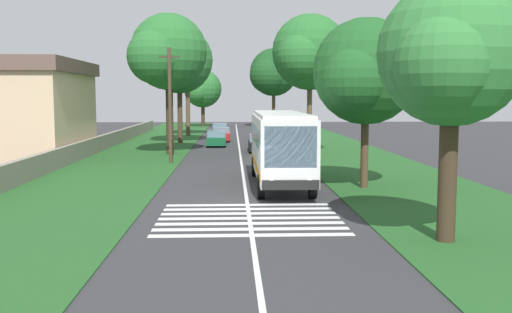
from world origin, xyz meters
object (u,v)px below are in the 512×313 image
object	(u,v)px
coach_bus	(280,144)
trailing_car_2	(221,135)
roadside_tree_right_3	(308,54)
roadside_tree_right_1	(272,74)
roadside_tree_right_2	(448,57)
roadside_tree_right_0	(363,75)
roadside_building	(17,109)
roadside_tree_left_2	(177,62)
trailing_car_0	(259,144)
roadside_tree_left_0	(186,66)
utility_pole	(170,104)
trailing_car_1	(216,139)
trailing_car_3	(220,130)
roadside_tree_left_3	(166,54)
roadside_tree_left_1	(202,90)

from	to	relation	value
coach_bus	trailing_car_2	bearing A→B (deg)	6.70
roadside_tree_right_3	roadside_tree_right_1	bearing A→B (deg)	-0.16
roadside_tree_right_1	roadside_tree_right_2	size ratio (longest dim) A/B	1.45
roadside_tree_right_0	roadside_building	xyz separation A→B (m)	(14.33, 22.05, -1.98)
roadside_tree_left_2	trailing_car_0	bearing A→B (deg)	-140.18
trailing_car_2	roadside_tree_left_0	world-z (taller)	roadside_tree_left_0
coach_bus	utility_pole	bearing A→B (deg)	33.50
coach_bus	roadside_building	size ratio (longest dim) A/B	0.93
trailing_car_1	roadside_tree_left_2	distance (m)	8.85
coach_bus	roadside_tree_left_2	world-z (taller)	roadside_tree_left_2
trailing_car_0	trailing_car_1	size ratio (longest dim) A/B	1.00
trailing_car_3	roadside_tree_left_0	xyz separation A→B (m)	(-0.47, 3.83, 7.43)
trailing_car_2	roadside_tree_left_3	size ratio (longest dim) A/B	0.39
trailing_car_3	coach_bus	bearing A→B (deg)	-174.35
coach_bus	trailing_car_3	bearing A→B (deg)	5.65
roadside_tree_left_1	coach_bus	bearing A→B (deg)	-173.28
coach_bus	roadside_tree_left_3	world-z (taller)	roadside_tree_left_3
trailing_car_3	roadside_tree_right_3	world-z (taller)	roadside_tree_right_3
trailing_car_1	trailing_car_3	size ratio (longest dim) A/B	1.00
roadside_tree_right_1	trailing_car_3	bearing A→B (deg)	158.88
trailing_car_1	trailing_car_2	xyz separation A→B (m)	(5.86, -0.35, 0.00)
roadside_tree_left_3	coach_bus	bearing A→B (deg)	-155.43
roadside_tree_left_0	roadside_building	bearing A→B (deg)	157.64
trailing_car_2	roadside_building	size ratio (longest dim) A/B	0.36
trailing_car_1	roadside_tree_right_1	distance (m)	35.84
roadside_tree_right_2	utility_pole	xyz separation A→B (m)	(21.95, 10.72, -1.67)
roadside_tree_left_0	roadside_tree_right_1	size ratio (longest dim) A/B	0.94
coach_bus	trailing_car_1	world-z (taller)	coach_bus
trailing_car_1	roadside_tree_right_2	size ratio (longest dim) A/B	0.53
roadside_tree_right_1	roadside_tree_right_2	distance (m)	70.42
roadside_tree_right_2	utility_pole	bearing A→B (deg)	26.03
trailing_car_2	utility_pole	distance (m)	20.52
roadside_tree_left_1	roadside_tree_right_1	xyz separation A→B (m)	(-0.63, -10.56, 2.40)
roadside_tree_left_0	roadside_building	world-z (taller)	roadside_tree_left_0
roadside_tree_left_1	utility_pole	distance (m)	49.09
roadside_tree_left_0	trailing_car_0	bearing A→B (deg)	-159.41
roadside_tree_left_3	roadside_tree_right_3	xyz separation A→B (m)	(-0.41, -11.00, 0.01)
roadside_tree_left_2	trailing_car_1	bearing A→B (deg)	-132.28
trailing_car_0	roadside_tree_right_0	size ratio (longest dim) A/B	0.52
roadside_tree_right_3	coach_bus	bearing A→B (deg)	167.71
trailing_car_0	trailing_car_2	bearing A→B (deg)	16.35
utility_pole	roadside_tree_right_3	bearing A→B (deg)	-59.10
roadside_tree_left_2	roadside_tree_left_3	size ratio (longest dim) A/B	1.03
roadside_tree_right_0	roadside_tree_left_3	bearing A→B (deg)	33.64
roadside_tree_right_0	coach_bus	bearing A→B (deg)	77.48
coach_bus	roadside_tree_left_3	size ratio (longest dim) A/B	1.02
roadside_tree_left_0	roadside_tree_right_1	bearing A→B (deg)	-29.70
roadside_tree_right_1	roadside_building	size ratio (longest dim) A/B	0.97
utility_pole	roadside_tree_left_1	bearing A→B (deg)	0.41
roadside_tree_left_1	roadside_tree_left_2	bearing A→B (deg)	178.68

